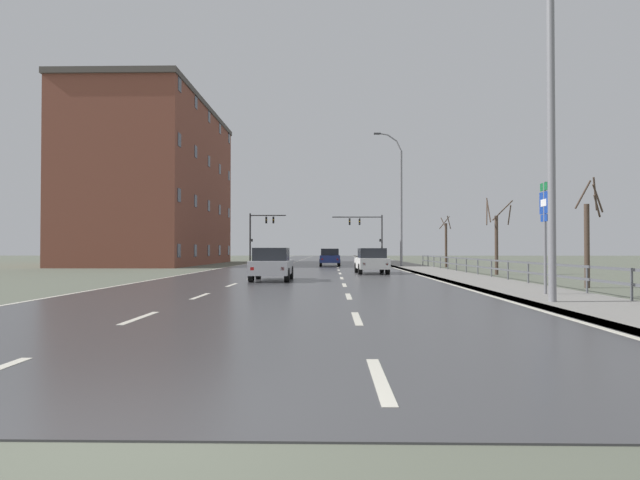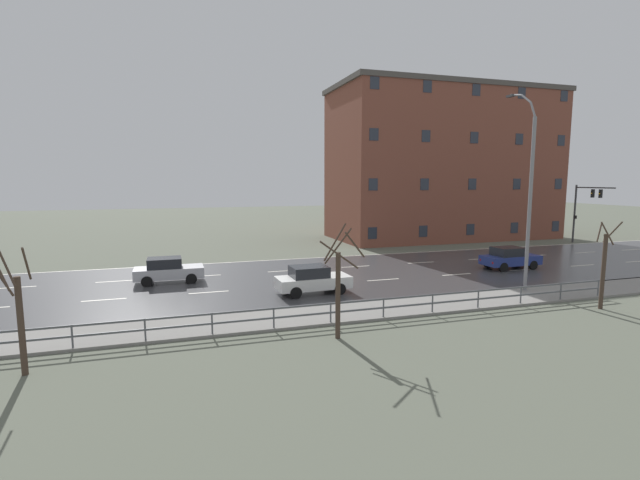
% 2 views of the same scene
% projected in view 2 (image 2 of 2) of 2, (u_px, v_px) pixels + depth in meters
% --- Properties ---
extents(ground_plane, '(160.00, 160.00, 0.12)m').
position_uv_depth(ground_plane, '(530.00, 263.00, 35.31)').
color(ground_plane, '#5B6051').
extents(guardrail, '(0.07, 38.13, 1.00)m').
position_uv_depth(guardrail, '(243.00, 317.00, 18.84)').
color(guardrail, '#515459').
rests_on(guardrail, ground).
extents(street_lamp_midground, '(2.36, 0.24, 11.23)m').
position_uv_depth(street_lamp_midground, '(529.00, 194.00, 25.34)').
color(street_lamp_midground, slate).
rests_on(street_lamp_midground, ground).
extents(traffic_signal_left, '(4.38, 0.36, 5.82)m').
position_uv_depth(traffic_signal_left, '(584.00, 204.00, 44.98)').
color(traffic_signal_left, '#38383A').
rests_on(traffic_signal_left, ground).
extents(car_near_right, '(1.96, 4.16, 1.57)m').
position_uv_depth(car_near_right, '(312.00, 279.00, 25.49)').
color(car_near_right, silver).
rests_on(car_near_right, ground).
extents(car_mid_centre, '(1.86, 4.11, 1.57)m').
position_uv_depth(car_mid_centre, '(168.00, 270.00, 28.17)').
color(car_mid_centre, '#B7B7BC').
rests_on(car_mid_centre, ground).
extents(car_far_left, '(1.86, 4.11, 1.57)m').
position_uv_depth(car_far_left, '(510.00, 258.00, 32.61)').
color(car_far_left, navy).
rests_on(car_far_left, ground).
extents(brick_building, '(10.91, 24.22, 16.01)m').
position_uv_depth(brick_building, '(443.00, 164.00, 49.91)').
color(brick_building, brown).
rests_on(brick_building, ground).
extents(bare_tree_near, '(0.95, 0.99, 4.28)m').
position_uv_depth(bare_tree_near, '(19.00, 318.00, 14.63)').
color(bare_tree_near, '#423328').
rests_on(bare_tree_near, ground).
extents(bare_tree_mid, '(1.68, 2.03, 4.60)m').
position_uv_depth(bare_tree_mid, '(339.00, 286.00, 18.08)').
color(bare_tree_mid, '#423328').
rests_on(bare_tree_mid, ground).
extents(bare_tree_far, '(0.93, 0.95, 4.35)m').
position_uv_depth(bare_tree_far, '(604.00, 268.00, 22.29)').
color(bare_tree_far, '#423328').
rests_on(bare_tree_far, ground).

